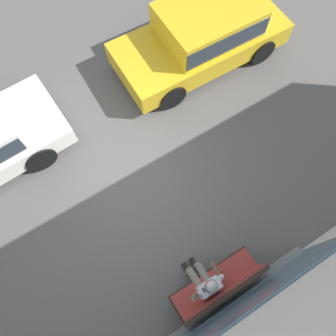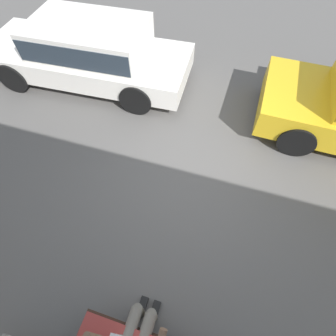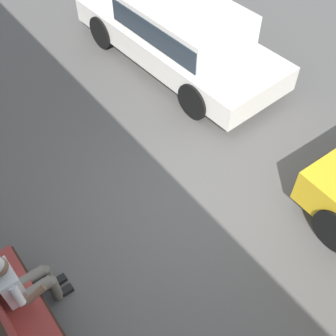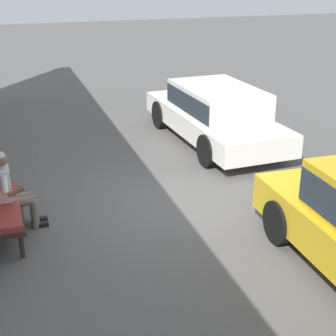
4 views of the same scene
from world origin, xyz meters
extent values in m
plane|color=#565451|center=(0.00, 0.00, 0.00)|extent=(60.00, 60.00, 0.00)
cylinder|color=#332319|center=(0.53, 2.61, 0.19)|extent=(0.07, 0.07, 0.37)
cylinder|color=#332319|center=(-1.03, 2.61, 0.19)|extent=(0.07, 0.07, 0.37)
cube|color=#332319|center=(-0.25, 2.81, 0.40)|extent=(1.72, 0.55, 0.06)
cube|color=maroon|center=(-0.25, 2.81, 0.48)|extent=(1.66, 0.49, 0.10)
cylinder|color=#6B665B|center=(0.02, 2.57, 0.48)|extent=(0.15, 0.42, 0.15)
cylinder|color=#6B665B|center=(0.02, 2.36, 0.24)|extent=(0.12, 0.12, 0.48)
cube|color=black|center=(0.02, 2.28, 0.04)|extent=(0.10, 0.24, 0.07)
cylinder|color=#6B665B|center=(-0.16, 2.57, 0.48)|extent=(0.15, 0.42, 0.15)
cylinder|color=#6B665B|center=(-0.16, 2.36, 0.24)|extent=(0.12, 0.12, 0.48)
cube|color=black|center=(-0.16, 2.28, 0.04)|extent=(0.10, 0.24, 0.07)
cube|color=#6B665B|center=(-0.07, 2.78, 0.48)|extent=(0.34, 0.24, 0.14)
cube|color=silver|center=(-0.07, 2.78, 0.76)|extent=(0.38, 0.22, 0.56)
sphere|color=brown|center=(-0.07, 2.78, 1.18)|extent=(0.22, 0.22, 0.22)
cylinder|color=silver|center=(-0.31, 2.76, 0.87)|extent=(0.20, 0.10, 0.28)
cylinder|color=brown|center=(-0.36, 2.60, 0.75)|extent=(0.08, 0.27, 0.17)
cylinder|color=silver|center=(0.17, 2.78, 0.94)|extent=(0.25, 0.10, 0.22)
cylinder|color=brown|center=(0.24, 2.76, 1.13)|extent=(0.16, 0.08, 0.25)
cube|color=black|center=(0.07, 2.76, 1.17)|extent=(0.02, 0.07, 0.15)
cylinder|color=black|center=(-1.78, -1.10, 0.34)|extent=(0.68, 0.19, 0.68)
cube|color=white|center=(2.94, -2.02, 0.50)|extent=(4.74, 1.98, 0.49)
cube|color=white|center=(2.76, -2.03, 1.05)|extent=(2.50, 1.66, 0.61)
cube|color=#28333D|center=(2.76, -2.03, 1.05)|extent=(2.45, 1.69, 0.43)
cylinder|color=black|center=(4.35, -1.12, 0.35)|extent=(0.70, 0.21, 0.69)
cylinder|color=black|center=(4.43, -2.79, 0.35)|extent=(0.70, 0.21, 0.69)
cylinder|color=black|center=(1.46, -1.26, 0.35)|extent=(0.70, 0.21, 0.69)
cylinder|color=black|center=(1.54, -2.93, 0.35)|extent=(0.70, 0.21, 0.69)
camera|label=1|loc=(0.64, 2.60, 6.75)|focal=35.00mm
camera|label=2|loc=(-0.45, 2.60, 4.06)|focal=28.00mm
camera|label=3|loc=(-2.83, 2.60, 5.28)|focal=45.00mm
camera|label=4|loc=(-7.80, 2.60, 3.99)|focal=55.00mm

